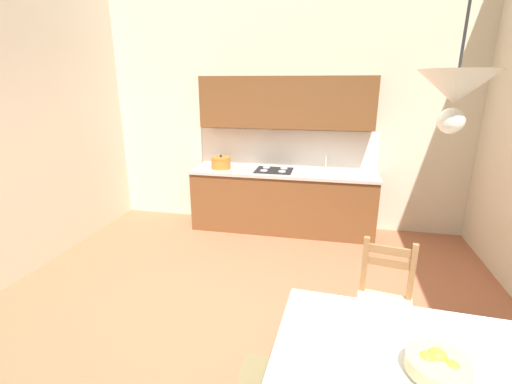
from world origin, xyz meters
TOP-DOWN VIEW (x-y plane):
  - ground_plane at (0.00, 0.00)m, footprint 5.84×6.03m
  - wall_back at (0.00, 2.77)m, footprint 5.84×0.12m
  - kitchen_cabinetry at (0.05, 2.44)m, footprint 2.66×0.63m
  - dining_table at (1.19, -0.92)m, footprint 1.48×1.09m
  - dining_chair_kitchen_side at (1.19, 0.04)m, footprint 0.48×0.48m
  - fruit_bowl at (1.28, -0.99)m, footprint 0.30×0.30m
  - pendant_lamp at (1.20, -0.85)m, footprint 0.32×0.32m

SIDE VIEW (x-z plane):
  - ground_plane at x=0.00m, z-range -0.10..0.00m
  - dining_chair_kitchen_side at x=1.19m, z-range -0.02..0.91m
  - dining_table at x=1.19m, z-range 0.26..1.01m
  - fruit_bowl at x=1.28m, z-range 0.75..0.87m
  - kitchen_cabinetry at x=0.05m, z-range -0.24..1.96m
  - wall_back at x=0.00m, z-range 0.00..4.11m
  - pendant_lamp at x=1.20m, z-range 1.68..2.49m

